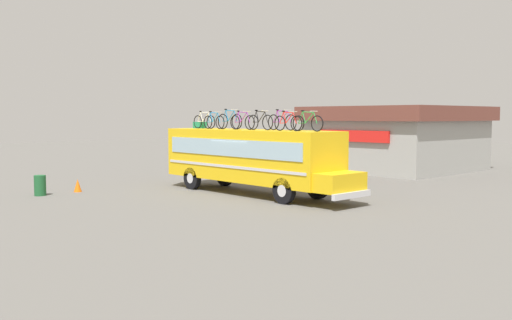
{
  "coord_description": "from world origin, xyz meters",
  "views": [
    {
      "loc": [
        19.65,
        -17.45,
        3.6
      ],
      "look_at": [
        0.5,
        0.0,
        1.59
      ],
      "focal_mm": 39.86,
      "sensor_mm": 36.0,
      "label": 1
    }
  ],
  "objects_px": {
    "rooftop_bicycle_8": "(308,122)",
    "trash_bin": "(40,185)",
    "rooftop_bicycle_1": "(204,121)",
    "traffic_cone": "(78,186)",
    "rooftop_bicycle_4": "(242,122)",
    "rooftop_bicycle_7": "(288,122)",
    "rooftop_bicycle_5": "(260,122)",
    "bus": "(251,156)",
    "rooftop_bicycle_3": "(230,121)",
    "luggage_bag_1": "(200,125)",
    "rooftop_bicycle_2": "(214,122)",
    "rooftop_bicycle_6": "(282,121)"
  },
  "relations": [
    {
      "from": "luggage_bag_1",
      "to": "rooftop_bicycle_7",
      "type": "xyz_separation_m",
      "value": [
        6.82,
        -0.47,
        0.2
      ]
    },
    {
      "from": "rooftop_bicycle_6",
      "to": "rooftop_bicycle_7",
      "type": "height_order",
      "value": "rooftop_bicycle_6"
    },
    {
      "from": "trash_bin",
      "to": "traffic_cone",
      "type": "relative_size",
      "value": 1.54
    },
    {
      "from": "rooftop_bicycle_7",
      "to": "trash_bin",
      "type": "height_order",
      "value": "rooftop_bicycle_7"
    },
    {
      "from": "rooftop_bicycle_4",
      "to": "rooftop_bicycle_1",
      "type": "bearing_deg",
      "value": 178.22
    },
    {
      "from": "rooftop_bicycle_7",
      "to": "trash_bin",
      "type": "bearing_deg",
      "value": -140.53
    },
    {
      "from": "rooftop_bicycle_3",
      "to": "traffic_cone",
      "type": "distance_m",
      "value": 7.87
    },
    {
      "from": "rooftop_bicycle_3",
      "to": "trash_bin",
      "type": "bearing_deg",
      "value": -121.69
    },
    {
      "from": "rooftop_bicycle_4",
      "to": "traffic_cone",
      "type": "relative_size",
      "value": 2.84
    },
    {
      "from": "rooftop_bicycle_5",
      "to": "rooftop_bicycle_8",
      "type": "height_order",
      "value": "rooftop_bicycle_5"
    },
    {
      "from": "rooftop_bicycle_1",
      "to": "rooftop_bicycle_2",
      "type": "bearing_deg",
      "value": -10.96
    },
    {
      "from": "rooftop_bicycle_4",
      "to": "rooftop_bicycle_7",
      "type": "distance_m",
      "value": 3.12
    },
    {
      "from": "rooftop_bicycle_1",
      "to": "traffic_cone",
      "type": "xyz_separation_m",
      "value": [
        -2.61,
        -5.57,
        -3.04
      ]
    },
    {
      "from": "bus",
      "to": "luggage_bag_1",
      "type": "xyz_separation_m",
      "value": [
        -4.14,
        0.14,
        1.4
      ]
    },
    {
      "from": "bus",
      "to": "traffic_cone",
      "type": "bearing_deg",
      "value": -137.06
    },
    {
      "from": "rooftop_bicycle_8",
      "to": "rooftop_bicycle_4",
      "type": "bearing_deg",
      "value": 179.7
    },
    {
      "from": "rooftop_bicycle_8",
      "to": "trash_bin",
      "type": "relative_size",
      "value": 1.82
    },
    {
      "from": "luggage_bag_1",
      "to": "rooftop_bicycle_4",
      "type": "distance_m",
      "value": 3.73
    },
    {
      "from": "rooftop_bicycle_6",
      "to": "trash_bin",
      "type": "distance_m",
      "value": 11.32
    },
    {
      "from": "rooftop_bicycle_7",
      "to": "bus",
      "type": "bearing_deg",
      "value": 172.99
    },
    {
      "from": "luggage_bag_1",
      "to": "rooftop_bicycle_8",
      "type": "xyz_separation_m",
      "value": [
        7.82,
        -0.34,
        0.2
      ]
    },
    {
      "from": "rooftop_bicycle_4",
      "to": "trash_bin",
      "type": "height_order",
      "value": "rooftop_bicycle_4"
    },
    {
      "from": "rooftop_bicycle_2",
      "to": "rooftop_bicycle_7",
      "type": "xyz_separation_m",
      "value": [
        5.11,
        -0.05,
        -0.0
      ]
    },
    {
      "from": "trash_bin",
      "to": "rooftop_bicycle_8",
      "type": "bearing_deg",
      "value": 36.97
    },
    {
      "from": "rooftop_bicycle_5",
      "to": "rooftop_bicycle_6",
      "type": "height_order",
      "value": "rooftop_bicycle_6"
    },
    {
      "from": "rooftop_bicycle_2",
      "to": "trash_bin",
      "type": "height_order",
      "value": "rooftop_bicycle_2"
    },
    {
      "from": "rooftop_bicycle_3",
      "to": "rooftop_bicycle_6",
      "type": "relative_size",
      "value": 1.0
    },
    {
      "from": "rooftop_bicycle_7",
      "to": "traffic_cone",
      "type": "distance_m",
      "value": 10.69
    },
    {
      "from": "rooftop_bicycle_2",
      "to": "rooftop_bicycle_5",
      "type": "height_order",
      "value": "rooftop_bicycle_5"
    },
    {
      "from": "rooftop_bicycle_2",
      "to": "rooftop_bicycle_7",
      "type": "distance_m",
      "value": 5.11
    },
    {
      "from": "rooftop_bicycle_2",
      "to": "traffic_cone",
      "type": "relative_size",
      "value": 2.68
    },
    {
      "from": "rooftop_bicycle_2",
      "to": "rooftop_bicycle_5",
      "type": "xyz_separation_m",
      "value": [
        3.09,
        0.23,
        0.02
      ]
    },
    {
      "from": "rooftop_bicycle_1",
      "to": "rooftop_bicycle_8",
      "type": "height_order",
      "value": "rooftop_bicycle_1"
    },
    {
      "from": "rooftop_bicycle_1",
      "to": "rooftop_bicycle_8",
      "type": "relative_size",
      "value": 1.04
    },
    {
      "from": "rooftop_bicycle_4",
      "to": "rooftop_bicycle_5",
      "type": "relative_size",
      "value": 1.04
    },
    {
      "from": "luggage_bag_1",
      "to": "traffic_cone",
      "type": "xyz_separation_m",
      "value": [
        -1.94,
        -5.8,
        -2.84
      ]
    },
    {
      "from": "luggage_bag_1",
      "to": "rooftop_bicycle_4",
      "type": "xyz_separation_m",
      "value": [
        3.71,
        -0.32,
        0.21
      ]
    },
    {
      "from": "traffic_cone",
      "to": "rooftop_bicycle_3",
      "type": "bearing_deg",
      "value": 50.2
    },
    {
      "from": "rooftop_bicycle_1",
      "to": "rooftop_bicycle_3",
      "type": "relative_size",
      "value": 0.98
    },
    {
      "from": "rooftop_bicycle_2",
      "to": "rooftop_bicycle_5",
      "type": "relative_size",
      "value": 0.98
    },
    {
      "from": "rooftop_bicycle_8",
      "to": "traffic_cone",
      "type": "distance_m",
      "value": 11.58
    },
    {
      "from": "rooftop_bicycle_8",
      "to": "trash_bin",
      "type": "height_order",
      "value": "rooftop_bicycle_8"
    },
    {
      "from": "rooftop_bicycle_4",
      "to": "luggage_bag_1",
      "type": "bearing_deg",
      "value": 175.1
    },
    {
      "from": "rooftop_bicycle_4",
      "to": "rooftop_bicycle_7",
      "type": "relative_size",
      "value": 1.05
    },
    {
      "from": "luggage_bag_1",
      "to": "trash_bin",
      "type": "height_order",
      "value": "luggage_bag_1"
    },
    {
      "from": "bus",
      "to": "rooftop_bicycle_3",
      "type": "xyz_separation_m",
      "value": [
        -1.44,
        -0.09,
        1.64
      ]
    },
    {
      "from": "rooftop_bicycle_2",
      "to": "rooftop_bicycle_3",
      "type": "bearing_deg",
      "value": 10.98
    },
    {
      "from": "rooftop_bicycle_3",
      "to": "rooftop_bicycle_4",
      "type": "distance_m",
      "value": 1.01
    },
    {
      "from": "rooftop_bicycle_5",
      "to": "rooftop_bicycle_8",
      "type": "distance_m",
      "value": 3.01
    },
    {
      "from": "trash_bin",
      "to": "bus",
      "type": "bearing_deg",
      "value": 51.25
    }
  ]
}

